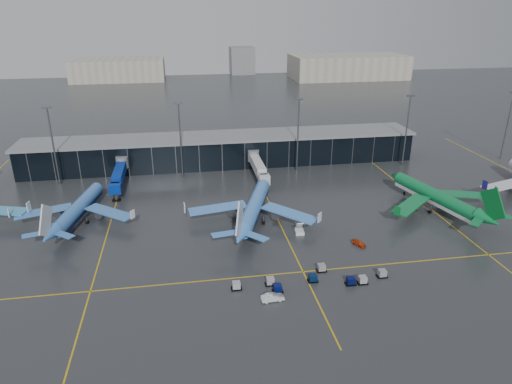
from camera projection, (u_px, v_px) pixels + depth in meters
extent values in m
plane|color=#282B2D|center=(248.00, 243.00, 112.46)|extent=(600.00, 600.00, 0.00)
cube|color=black|center=(223.00, 151.00, 167.14)|extent=(140.00, 16.00, 10.00)
cube|color=slate|center=(222.00, 137.00, 165.13)|extent=(142.00, 17.00, 0.80)
cylinder|color=#595B60|center=(122.00, 162.00, 153.97)|extent=(4.00, 4.00, 4.00)
cube|color=navy|center=(118.00, 178.00, 141.95)|extent=(3.00, 24.00, 3.00)
cylinder|color=#595B60|center=(116.00, 197.00, 136.28)|extent=(1.00, 1.00, 2.60)
cylinder|color=#595B60|center=(253.00, 156.00, 160.84)|extent=(4.00, 4.00, 4.00)
cube|color=silver|center=(260.00, 170.00, 148.82)|extent=(3.00, 24.00, 3.00)
cylinder|color=#595B60|center=(264.00, 188.00, 143.15)|extent=(1.00, 1.00, 2.60)
cylinder|color=#595B60|center=(54.00, 147.00, 144.95)|extent=(0.50, 0.50, 25.00)
cube|color=#595B60|center=(47.00, 108.00, 140.14)|extent=(3.00, 0.40, 0.60)
cylinder|color=#595B60|center=(181.00, 142.00, 151.06)|extent=(0.50, 0.50, 25.00)
cube|color=#595B60|center=(178.00, 103.00, 146.24)|extent=(3.00, 0.40, 0.60)
cylinder|color=#595B60|center=(298.00, 136.00, 157.16)|extent=(0.50, 0.50, 25.00)
cube|color=#595B60|center=(299.00, 99.00, 152.35)|extent=(3.00, 0.40, 0.60)
cylinder|color=#595B60|center=(406.00, 131.00, 163.27)|extent=(0.50, 0.50, 25.00)
cube|color=#595B60|center=(411.00, 96.00, 158.46)|extent=(3.00, 0.40, 0.60)
cylinder|color=#595B60|center=(507.00, 127.00, 169.38)|extent=(0.50, 0.50, 25.00)
cube|color=#B2AD99|center=(348.00, 67.00, 364.65)|extent=(90.00, 42.00, 18.00)
cube|color=#B2AD99|center=(119.00, 70.00, 355.80)|extent=(70.00, 38.00, 16.00)
cube|color=#B2AD99|center=(242.00, 60.00, 388.18)|extent=(20.00, 20.00, 22.00)
cube|color=gold|center=(112.00, 218.00, 125.36)|extent=(0.30, 120.00, 0.02)
cube|color=gold|center=(272.00, 207.00, 132.23)|extent=(0.30, 120.00, 0.02)
cube|color=gold|center=(416.00, 197.00, 139.10)|extent=(0.30, 120.00, 0.02)
cube|color=gold|center=(303.00, 272.00, 100.29)|extent=(220.00, 0.30, 0.02)
cube|color=black|center=(321.00, 270.00, 100.46)|extent=(2.20, 1.50, 0.36)
cube|color=gray|center=(321.00, 267.00, 100.17)|extent=(1.60, 1.50, 1.50)
cube|color=black|center=(350.00, 284.00, 95.65)|extent=(2.20, 1.50, 0.36)
cube|color=#040938|center=(351.00, 281.00, 95.36)|extent=(1.60, 1.50, 1.50)
cube|color=black|center=(362.00, 283.00, 96.04)|extent=(2.20, 1.50, 0.36)
cube|color=gray|center=(363.00, 280.00, 95.75)|extent=(1.60, 1.50, 1.50)
cube|color=black|center=(382.00, 276.00, 98.36)|extent=(2.20, 1.50, 0.36)
cube|color=gray|center=(382.00, 273.00, 98.07)|extent=(1.60, 1.50, 1.50)
cube|color=black|center=(278.00, 291.00, 93.16)|extent=(2.20, 1.50, 0.36)
cube|color=#050C45|center=(278.00, 288.00, 92.87)|extent=(1.60, 1.50, 1.50)
cube|color=black|center=(270.00, 284.00, 95.59)|extent=(2.20, 1.50, 0.36)
cube|color=gray|center=(270.00, 281.00, 95.30)|extent=(1.60, 1.50, 1.50)
cube|color=black|center=(236.00, 288.00, 94.10)|extent=(2.20, 1.50, 0.36)
cube|color=#9A9DA2|center=(236.00, 285.00, 93.81)|extent=(1.60, 1.50, 1.50)
cube|color=black|center=(313.00, 281.00, 96.70)|extent=(2.20, 1.50, 0.36)
cube|color=#041739|center=(313.00, 278.00, 96.41)|extent=(1.60, 1.50, 1.50)
cube|color=white|center=(299.00, 231.00, 117.32)|extent=(2.54, 3.42, 0.80)
cube|color=white|center=(300.00, 225.00, 116.60)|extent=(1.90, 2.99, 2.29)
imported|color=#B7320E|center=(359.00, 243.00, 111.13)|extent=(3.14, 4.11, 1.30)
imported|color=silver|center=(273.00, 297.00, 90.25)|extent=(4.74, 1.96, 1.53)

